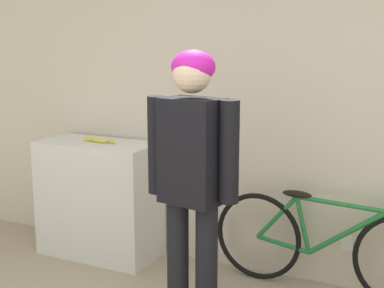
{
  "coord_description": "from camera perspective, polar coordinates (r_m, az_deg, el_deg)",
  "views": [
    {
      "loc": [
        1.16,
        -1.61,
        1.82
      ],
      "look_at": [
        -0.21,
        1.2,
        1.21
      ],
      "focal_mm": 50.0,
      "sensor_mm": 36.0,
      "label": 1
    }
  ],
  "objects": [
    {
      "name": "wall_back",
      "position": [
        4.09,
        9.39,
        3.57
      ],
      "size": [
        8.0,
        0.07,
        2.6
      ],
      "color": "beige",
      "rests_on": "ground_plane"
    },
    {
      "name": "bicycle",
      "position": [
        4.03,
        14.11,
        -10.44
      ],
      "size": [
        1.73,
        0.46,
        0.75
      ],
      "rotation": [
        0.0,
        0.0,
        -0.04
      ],
      "color": "black",
      "rests_on": "ground_plane"
    },
    {
      "name": "side_shelf",
      "position": [
        4.64,
        -9.83,
        -5.78
      ],
      "size": [
        1.01,
        0.5,
        0.98
      ],
      "color": "white",
      "rests_on": "ground_plane"
    },
    {
      "name": "banana",
      "position": [
        4.5,
        -9.81,
        0.41
      ],
      "size": [
        0.35,
        0.09,
        0.04
      ],
      "color": "#EAD64C",
      "rests_on": "side_shelf"
    },
    {
      "name": "person",
      "position": [
        3.21,
        0.01,
        -2.35
      ],
      "size": [
        0.6,
        0.3,
        1.77
      ],
      "rotation": [
        0.0,
        0.0,
        -0.17
      ],
      "color": "black",
      "rests_on": "ground_plane"
    }
  ]
}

